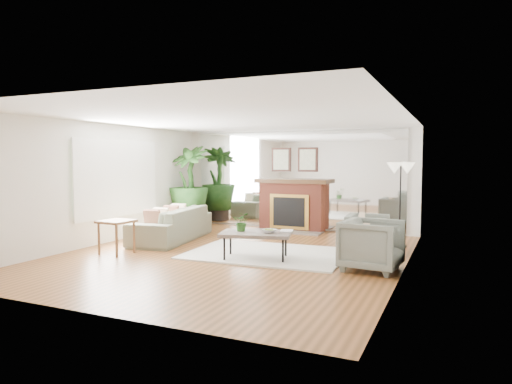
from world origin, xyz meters
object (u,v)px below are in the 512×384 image
at_px(fireplace, 292,204).
at_px(armchair_front, 372,245).
at_px(sofa, 172,224).
at_px(potted_ficus, 189,184).
at_px(floor_lamp, 401,175).
at_px(armchair_back, 368,233).
at_px(coffee_table, 256,235).
at_px(side_table, 116,226).

bearing_deg(fireplace, armchair_front, -53.28).
height_order(sofa, potted_ficus, potted_ficus).
xyz_separation_m(fireplace, floor_lamp, (2.70, -1.16, 0.79)).
bearing_deg(sofa, armchair_back, 87.56).
xyz_separation_m(fireplace, potted_ficus, (-2.60, -0.60, 0.47)).
xyz_separation_m(armchair_back, potted_ficus, (-4.81, 1.32, 0.77)).
xyz_separation_m(sofa, armchair_front, (4.45, -1.01, 0.05)).
height_order(coffee_table, armchair_front, armchair_front).
relative_size(armchair_front, floor_lamp, 0.52).
bearing_deg(armchair_front, side_table, 103.90).
xyz_separation_m(fireplace, sofa, (-1.91, -2.39, -0.31)).
bearing_deg(armchair_front, potted_ficus, 67.48).
relative_size(armchair_back, potted_ficus, 0.37).
distance_m(fireplace, potted_ficus, 2.71).
xyz_separation_m(armchair_back, floor_lamp, (0.49, 0.76, 1.09)).
relative_size(coffee_table, side_table, 2.14).
bearing_deg(floor_lamp, sofa, -165.11).
xyz_separation_m(fireplace, coffee_table, (0.55, -3.43, -0.22)).
xyz_separation_m(coffee_table, armchair_back, (1.66, 1.51, -0.08)).
relative_size(fireplace, floor_lamp, 1.21).
xyz_separation_m(armchair_back, side_table, (-4.22, -2.11, 0.17)).
bearing_deg(fireplace, potted_ficus, -167.01).
relative_size(coffee_table, potted_ficus, 0.64).
bearing_deg(potted_ficus, fireplace, 12.99).
relative_size(coffee_table, sofa, 0.56).
bearing_deg(side_table, floor_lamp, 31.28).
bearing_deg(sofa, floor_lamp, 95.93).
bearing_deg(armchair_front, fireplace, 42.80).
bearing_deg(fireplace, floor_lamp, -23.29).
relative_size(fireplace, sofa, 0.85).
xyz_separation_m(fireplace, armchair_front, (2.54, -3.40, -0.25)).
bearing_deg(armchair_back, armchair_front, -171.64).
bearing_deg(armchair_front, armchair_back, 18.65).
distance_m(armchair_front, side_table, 4.59).
xyz_separation_m(sofa, floor_lamp, (4.61, 1.23, 1.09)).
bearing_deg(fireplace, sofa, -128.65).
bearing_deg(floor_lamp, side_table, -148.72).
bearing_deg(armchair_front, sofa, 83.26).
height_order(coffee_table, side_table, side_table).
bearing_deg(floor_lamp, potted_ficus, 173.94).
relative_size(side_table, floor_lamp, 0.37).
bearing_deg(coffee_table, fireplace, 99.05).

